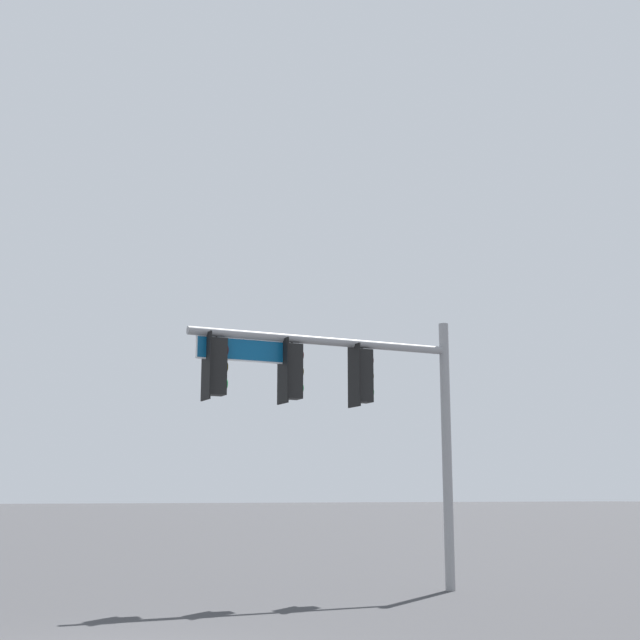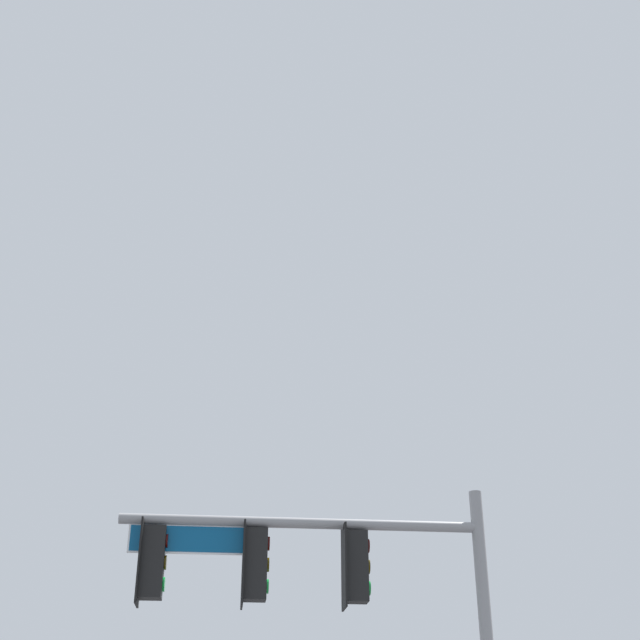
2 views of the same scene
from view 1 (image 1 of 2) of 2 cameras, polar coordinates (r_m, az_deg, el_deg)
signal_pole_near at (r=18.19m, az=1.14°, el=-4.35°), size 5.90×0.55×5.64m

